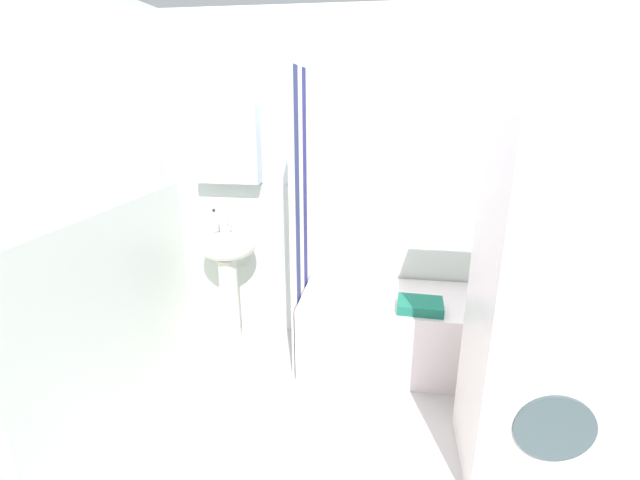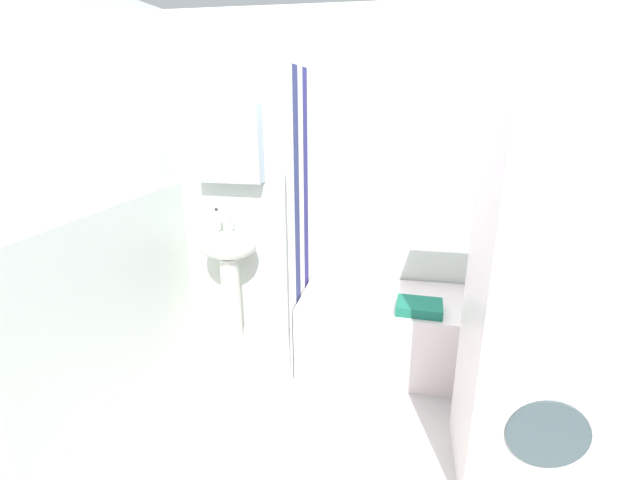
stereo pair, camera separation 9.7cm
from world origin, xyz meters
The scene contains 12 objects.
ground_plane centered at (0.00, 0.00, -0.02)m, with size 4.80×5.60×0.04m, color silver.
wall_back_tiled centered at (-0.07, 1.26, 1.14)m, with size 3.60×0.18×2.40m.
wall_left_tiled centered at (-1.57, 0.34, 1.12)m, with size 0.07×1.81×2.40m.
sink centered at (-1.10, 1.03, 0.64)m, with size 0.44×0.34×0.87m.
faucet centered at (-1.10, 1.11, 0.93)m, with size 0.03×0.12×0.12m.
soap_dispenser centered at (-1.20, 1.10, 0.94)m, with size 0.05×0.05×0.17m.
bathtub centered at (0.30, 0.90, 0.26)m, with size 1.57×0.65×0.52m, color silver.
shower_curtain centered at (-0.50, 0.90, 1.00)m, with size 0.01×0.65×2.00m.
lotion_bottle centered at (0.98, 1.12, 0.61)m, with size 0.05×0.05×0.20m.
shampoo_bottle centered at (0.86, 1.16, 0.59)m, with size 0.04×0.04×0.16m.
towel_folded centered at (0.30, 0.72, 0.55)m, with size 0.29×0.22×0.06m, color #1C6B55.
washer_dryer_stack centered at (0.81, 0.05, 0.88)m, with size 0.60×0.57×1.76m.
Camera 2 is at (0.15, -1.85, 1.81)m, focal length 24.45 mm.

